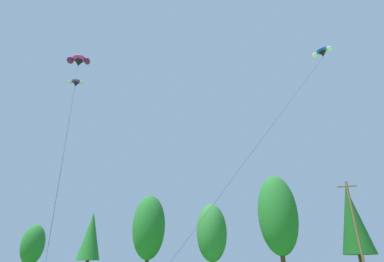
# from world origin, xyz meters

# --- Properties ---
(treeline_tree_a) EXTENTS (4.42, 4.42, 9.72)m
(treeline_tree_a) POSITION_xyz_m (-42.25, 56.55, 5.88)
(treeline_tree_a) COLOR #472D19
(treeline_tree_a) RESTS_ON ground_plane
(treeline_tree_b) EXTENTS (4.07, 4.07, 11.23)m
(treeline_tree_b) POSITION_xyz_m (-27.97, 55.07, 7.03)
(treeline_tree_b) COLOR #472D19
(treeline_tree_b) RESTS_ON ground_plane
(treeline_tree_c) EXTENTS (5.31, 5.31, 12.99)m
(treeline_tree_c) POSITION_xyz_m (-15.05, 52.26, 7.86)
(treeline_tree_c) COLOR #472D19
(treeline_tree_c) RESTS_ON ground_plane
(treeline_tree_d) EXTENTS (4.93, 4.93, 11.58)m
(treeline_tree_d) POSITION_xyz_m (-5.24, 55.47, 7.01)
(treeline_tree_d) COLOR #472D19
(treeline_tree_d) RESTS_ON ground_plane
(treeline_tree_e) EXTENTS (5.84, 5.84, 14.96)m
(treeline_tree_e) POSITION_xyz_m (5.55, 53.55, 9.06)
(treeline_tree_e) COLOR #472D19
(treeline_tree_e) RESTS_ON ground_plane
(treeline_tree_f) EXTENTS (4.51, 4.51, 13.24)m
(treeline_tree_f) POSITION_xyz_m (16.09, 56.49, 8.29)
(treeline_tree_f) COLOR #472D19
(treeline_tree_f) RESTS_ON ground_plane
(utility_pole) EXTENTS (2.20, 0.26, 11.49)m
(utility_pole) POSITION_xyz_m (14.38, 46.06, 6.02)
(utility_pole) COLOR brown
(utility_pole) RESTS_ON ground_plane
(parafoil_kite_high_purple) EXTENTS (12.51, 12.85, 21.92)m
(parafoil_kite_high_purple) POSITION_xyz_m (-16.45, 31.51, 22.95)
(parafoil_kite_high_purple) COLOR purple
(parafoil_kite_mid_blue_white) EXTENTS (12.51, 15.10, 21.59)m
(parafoil_kite_mid_blue_white) POSITION_xyz_m (12.61, 34.08, 22.60)
(parafoil_kite_mid_blue_white) COLOR blue
(parafoil_kite_far_magenta) EXTENTS (12.23, 12.08, 24.64)m
(parafoil_kite_far_magenta) POSITION_xyz_m (-15.73, 30.48, 25.46)
(parafoil_kite_far_magenta) COLOR #D12893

